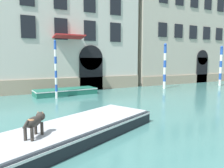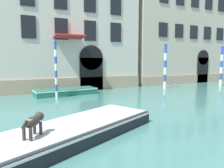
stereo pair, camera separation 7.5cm
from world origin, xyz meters
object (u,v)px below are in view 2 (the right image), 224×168
dog_on_deck (34,122)px  mooring_pole_2 (56,69)px  boat_moored_near_palazzo (66,91)px  boat_foreground (72,131)px  mooring_pole_0 (165,66)px  mooring_pole_1 (221,66)px

dog_on_deck → mooring_pole_2: mooring_pole_2 is taller
boat_moored_near_palazzo → mooring_pole_2: bearing=-132.6°
boat_foreground → boat_moored_near_palazzo: (2.45, 10.07, -0.03)m
mooring_pole_0 → mooring_pole_2: 10.99m
boat_moored_near_palazzo → mooring_pole_0: size_ratio=1.15×
boat_foreground → mooring_pole_2: bearing=56.7°
boat_moored_near_palazzo → mooring_pole_0: 10.15m
boat_foreground → mooring_pole_0: (12.37, 9.41, 1.97)m
boat_moored_near_palazzo → boat_foreground: bearing=-107.5°
boat_foreground → mooring_pole_1: 21.18m
dog_on_deck → mooring_pole_2: size_ratio=0.21×
mooring_pole_0 → mooring_pole_2: (-10.97, -0.64, -0.09)m
dog_on_deck → mooring_pole_2: bearing=22.3°
dog_on_deck → mooring_pole_2: (2.83, 9.54, 1.15)m
mooring_pole_0 → mooring_pole_1: size_ratio=1.03×
mooring_pole_1 → boat_moored_near_palazzo: bearing=174.2°
boat_foreground → mooring_pole_2: size_ratio=1.77×
mooring_pole_0 → mooring_pole_1: mooring_pole_0 is taller
dog_on_deck → mooring_pole_0: bearing=-14.8°
boat_foreground → mooring_pole_1: mooring_pole_1 is taller
mooring_pole_0 → mooring_pole_1: (7.00, -1.06, -0.06)m
dog_on_deck → mooring_pole_0: 17.20m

